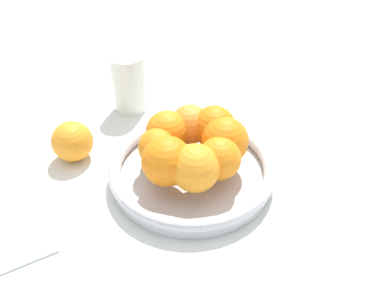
{
  "coord_description": "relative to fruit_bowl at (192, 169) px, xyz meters",
  "views": [
    {
      "loc": [
        -0.4,
        -0.33,
        0.47
      ],
      "look_at": [
        0.0,
        0.0,
        0.08
      ],
      "focal_mm": 35.0,
      "sensor_mm": 36.0,
      "label": 1
    }
  ],
  "objects": [
    {
      "name": "orange_pile",
      "position": [
        0.0,
        -0.0,
        0.06
      ],
      "size": [
        0.21,
        0.19,
        0.08
      ],
      "color": "orange",
      "rests_on": "fruit_bowl"
    },
    {
      "name": "drinking_glass",
      "position": [
        0.1,
        0.27,
        0.05
      ],
      "size": [
        0.08,
        0.08,
        0.13
      ],
      "primitive_type": "cylinder",
      "color": "silver",
      "rests_on": "ground_plane"
    },
    {
      "name": "ground_plane",
      "position": [
        0.0,
        0.0,
        -0.02
      ],
      "size": [
        4.0,
        4.0,
        0.0
      ],
      "primitive_type": "plane",
      "color": "silver"
    },
    {
      "name": "napkin_folded",
      "position": [
        -0.29,
        0.14,
        -0.02
      ],
      "size": [
        0.18,
        0.18,
        0.01
      ],
      "primitive_type": "cube",
      "rotation": [
        0.0,
        0.0,
        -0.37
      ],
      "color": "silver",
      "rests_on": "ground_plane"
    },
    {
      "name": "stray_orange",
      "position": [
        -0.1,
        0.22,
        0.02
      ],
      "size": [
        0.08,
        0.08,
        0.08
      ],
      "primitive_type": "sphere",
      "color": "orange",
      "rests_on": "ground_plane"
    },
    {
      "name": "fruit_bowl",
      "position": [
        0.0,
        0.0,
        0.0
      ],
      "size": [
        0.3,
        0.3,
        0.04
      ],
      "color": "silver",
      "rests_on": "ground_plane"
    }
  ]
}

